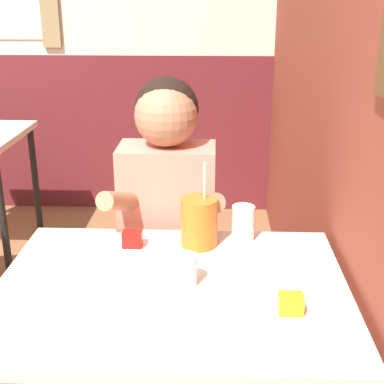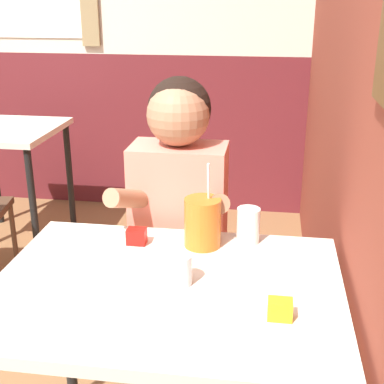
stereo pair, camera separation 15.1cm
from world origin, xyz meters
The scene contains 9 objects.
brick_wall_right centered at (1.40, 1.39, 1.35)m, with size 0.08×4.78×2.70m.
back_wall centered at (-0.01, 2.81, 1.36)m, with size 5.74×0.09×2.70m.
main_table centered at (0.87, 0.40, 0.67)m, with size 0.96×0.72×0.75m.
person_seated centered at (0.81, 0.92, 0.66)m, with size 0.42×0.41×1.23m.
cocktail_pitcher centered at (0.93, 0.65, 0.83)m, with size 0.11×0.11×0.28m.
glass_near_pitcher centered at (0.90, 0.41, 0.79)m, with size 0.07×0.07×0.09m.
glass_center centered at (1.07, 0.70, 0.80)m, with size 0.07×0.07×0.11m.
condiment_ketchup centered at (0.73, 0.64, 0.77)m, with size 0.06×0.04×0.05m.
condiment_mustard centered at (1.17, 0.28, 0.77)m, with size 0.06×0.04×0.05m.
Camera 1 is at (0.98, -0.87, 1.49)m, focal length 50.00 mm.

